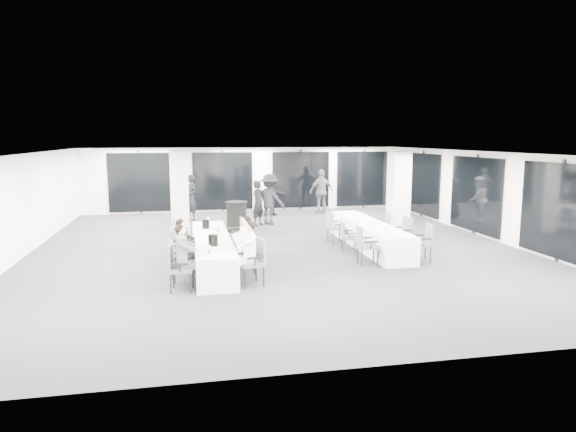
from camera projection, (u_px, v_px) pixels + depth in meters
name	position (u px, v px, depth m)	size (l,w,h in m)	color
room	(298.00, 197.00, 16.15)	(14.04, 16.04, 2.84)	#232328
column_left	(180.00, 192.00, 17.46)	(0.60, 0.60, 2.80)	silver
column_right	(399.00, 195.00, 16.68)	(0.60, 0.60, 2.80)	silver
banquet_table_main	(212.00, 251.00, 13.09)	(0.90, 5.00, 0.75)	silver
banquet_table_side	(369.00, 235.00, 15.24)	(0.90, 5.00, 0.75)	silver
cocktail_table	(237.00, 217.00, 17.53)	(0.78, 0.78, 1.08)	black
chair_main_left_near	(177.00, 265.00, 10.90)	(0.55, 0.60, 0.99)	#4A4D51
chair_main_left_second	(178.00, 259.00, 11.62)	(0.54, 0.58, 0.94)	#4A4D51
chair_main_left_mid	(178.00, 247.00, 12.60)	(0.54, 0.60, 1.02)	#4A4D51
chair_main_left_fourth	(179.00, 241.00, 13.59)	(0.56, 0.59, 0.92)	#4A4D51
chair_main_left_far	(179.00, 233.00, 14.48)	(0.52, 0.58, 0.99)	#4A4D51
chair_main_right_near	(254.00, 259.00, 11.37)	(0.64, 0.66, 1.04)	#4A4D51
chair_main_right_second	(250.00, 254.00, 12.10)	(0.48, 0.53, 0.91)	#4A4D51
chair_main_right_mid	(247.00, 245.00, 12.82)	(0.54, 0.60, 1.03)	#4A4D51
chair_main_right_fourth	(241.00, 239.00, 13.92)	(0.53, 0.56, 0.90)	#4A4D51
chair_main_right_far	(238.00, 232.00, 14.78)	(0.54, 0.58, 0.95)	#4A4D51
chair_side_left_near	(365.00, 243.00, 13.15)	(0.54, 0.60, 1.00)	#4A4D51
chair_side_left_mid	(346.00, 234.00, 14.71)	(0.51, 0.54, 0.86)	#4A4D51
chair_side_left_far	(334.00, 226.00, 15.87)	(0.54, 0.58, 0.96)	#4A4D51
chair_side_right_near	(424.00, 240.00, 13.54)	(0.56, 0.61, 0.99)	#4A4D51
chair_side_right_mid	(403.00, 231.00, 14.83)	(0.54, 0.59, 0.98)	#4A4D51
chair_side_right_far	(384.00, 225.00, 16.25)	(0.54, 0.57, 0.90)	#4A4D51
seated_guest_a	(185.00, 253.00, 10.88)	(0.50, 0.38, 1.44)	#53555A
seated_guest_b	(185.00, 246.00, 11.62)	(0.50, 0.38, 1.44)	black
seated_guest_c	(247.00, 249.00, 11.28)	(0.50, 0.38, 1.44)	white
seated_guest_d	(243.00, 242.00, 12.03)	(0.50, 0.38, 1.44)	white
standing_guest_a	(258.00, 200.00, 18.96)	(0.69, 0.56, 1.90)	black
standing_guest_c	(269.00, 196.00, 19.18)	(1.39, 0.71, 2.15)	black
standing_guest_d	(322.00, 189.00, 21.89)	(1.26, 0.71, 2.15)	#53555A
standing_guest_e	(399.00, 196.00, 20.40)	(0.89, 0.54, 1.84)	black
standing_guest_f	(270.00, 193.00, 21.46)	(1.68, 0.65, 1.83)	black
standing_guest_g	(190.00, 195.00, 20.05)	(0.75, 0.60, 2.05)	black
standing_guest_h	(402.00, 198.00, 19.18)	(0.96, 0.58, 1.99)	white
ice_bucket_near	(213.00, 240.00, 11.95)	(0.23, 0.23, 0.26)	black
ice_bucket_far	(206.00, 224.00, 14.21)	(0.20, 0.20, 0.23)	black
water_bottle_a	(209.00, 251.00, 10.94)	(0.07, 0.07, 0.22)	silver
water_bottle_b	(218.00, 230.00, 13.41)	(0.06, 0.06, 0.20)	silver
water_bottle_c	(208.00, 220.00, 14.95)	(0.07, 0.07, 0.21)	silver
plate_a	(213.00, 249.00, 11.51)	(0.20, 0.20, 0.03)	white
plate_b	(222.00, 250.00, 11.42)	(0.19, 0.19, 0.03)	white
plate_c	(214.00, 241.00, 12.42)	(0.19, 0.19, 0.03)	white
wine_glass	(228.00, 246.00, 11.17)	(0.08, 0.08, 0.20)	silver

